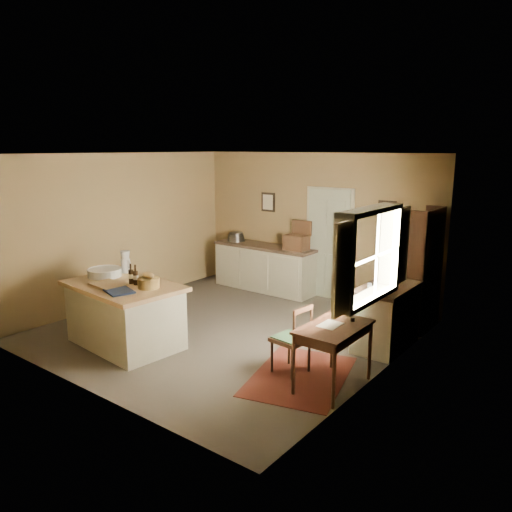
{
  "coord_description": "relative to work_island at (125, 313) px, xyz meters",
  "views": [
    {
      "loc": [
        4.81,
        -5.57,
        2.79
      ],
      "look_at": [
        0.24,
        0.4,
        1.15
      ],
      "focal_mm": 35.0,
      "sensor_mm": 36.0,
      "label": 1
    }
  ],
  "objects": [
    {
      "name": "ground",
      "position": [
        0.81,
        1.32,
        -0.48
      ],
      "size": [
        5.0,
        5.0,
        0.0
      ],
      "primitive_type": "plane",
      "color": "#524A3F",
      "rests_on": "ground"
    },
    {
      "name": "wall_back",
      "position": [
        0.81,
        3.82,
        0.87
      ],
      "size": [
        5.0,
        0.1,
        2.7
      ],
      "primitive_type": "cube",
      "color": "olive",
      "rests_on": "ground"
    },
    {
      "name": "wall_front",
      "position": [
        0.81,
        -1.18,
        0.87
      ],
      "size": [
        5.0,
        0.1,
        2.7
      ],
      "primitive_type": "cube",
      "color": "olive",
      "rests_on": "ground"
    },
    {
      "name": "wall_left",
      "position": [
        -1.69,
        1.32,
        0.87
      ],
      "size": [
        0.1,
        5.0,
        2.7
      ],
      "primitive_type": "cube",
      "color": "olive",
      "rests_on": "ground"
    },
    {
      "name": "wall_right",
      "position": [
        3.31,
        1.32,
        0.87
      ],
      "size": [
        0.1,
        5.0,
        2.7
      ],
      "primitive_type": "cube",
      "color": "olive",
      "rests_on": "ground"
    },
    {
      "name": "ceiling",
      "position": [
        0.81,
        1.32,
        2.22
      ],
      "size": [
        5.0,
        5.0,
        0.0
      ],
      "primitive_type": "plane",
      "color": "silver",
      "rests_on": "wall_back"
    },
    {
      "name": "door",
      "position": [
        1.16,
        3.79,
        0.57
      ],
      "size": [
        0.97,
        0.06,
        2.11
      ],
      "primitive_type": "cube",
      "color": "#ADB497",
      "rests_on": "ground"
    },
    {
      "name": "framed_prints",
      "position": [
        1.01,
        3.8,
        1.24
      ],
      "size": [
        2.82,
        0.02,
        0.38
      ],
      "color": "black",
      "rests_on": "ground"
    },
    {
      "name": "window",
      "position": [
        3.23,
        1.12,
        1.07
      ],
      "size": [
        0.25,
        1.99,
        1.12
      ],
      "color": "beige",
      "rests_on": "ground"
    },
    {
      "name": "work_island",
      "position": [
        0.0,
        0.0,
        0.0
      ],
      "size": [
        1.78,
        1.25,
        1.2
      ],
      "rotation": [
        0.0,
        0.0,
        -0.09
      ],
      "color": "beige",
      "rests_on": "ground"
    },
    {
      "name": "sideboard",
      "position": [
        -0.11,
        3.52,
        -0.0
      ],
      "size": [
        2.15,
        0.61,
        1.18
      ],
      "color": "beige",
      "rests_on": "ground"
    },
    {
      "name": "rug",
      "position": [
        2.56,
        0.66,
        -0.48
      ],
      "size": [
        1.47,
        1.83,
        0.01
      ],
      "primitive_type": "cube",
      "rotation": [
        0.0,
        0.0,
        0.26
      ],
      "color": "#4F130F",
      "rests_on": "ground"
    },
    {
      "name": "writing_desk",
      "position": [
        3.01,
        0.66,
        0.19
      ],
      "size": [
        0.6,
        0.98,
        0.82
      ],
      "color": "#361C12",
      "rests_on": "ground"
    },
    {
      "name": "desk_chair",
      "position": [
        2.39,
        0.68,
        -0.04
      ],
      "size": [
        0.46,
        0.46,
        0.88
      ],
      "primitive_type": null,
      "rotation": [
        0.0,
        0.0,
        -0.11
      ],
      "color": "#321C11",
      "rests_on": "ground"
    },
    {
      "name": "right_cabinet",
      "position": [
        3.01,
        2.19,
        -0.02
      ],
      "size": [
        0.62,
        1.11,
        0.99
      ],
      "color": "beige",
      "rests_on": "ground"
    },
    {
      "name": "shelving_unit",
      "position": [
        3.16,
        3.29,
        0.46
      ],
      "size": [
        0.32,
        0.85,
        1.89
      ],
      "color": "#321C11",
      "rests_on": "ground"
    }
  ]
}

